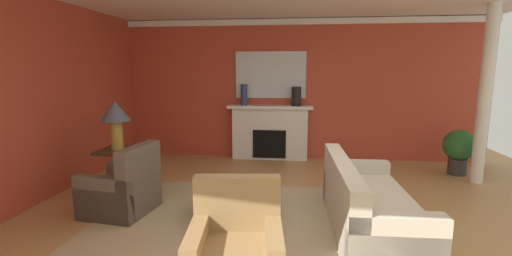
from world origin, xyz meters
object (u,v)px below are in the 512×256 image
armchair_near_window (123,191)px  side_table (119,168)px  table_lamp (116,116)px  vase_mantel_right (296,96)px  armchair_facing_fireplace (236,256)px  coffee_table (237,193)px  mantel_mirror (271,75)px  fireplace (270,134)px  potted_plant (459,148)px  sofa (367,207)px  vase_mantel_left (244,95)px

armchair_near_window → side_table: bearing=120.4°
table_lamp → vase_mantel_right: bearing=41.0°
armchair_near_window → armchair_facing_fireplace: bearing=-39.2°
coffee_table → vase_mantel_right: bearing=76.6°
mantel_mirror → table_lamp: size_ratio=1.99×
fireplace → vase_mantel_right: bearing=-5.1°
coffee_table → table_lamp: table_lamp is taller
coffee_table → potted_plant: 4.41m
sofa → vase_mantel_right: (-0.87, 3.27, 1.06)m
armchair_facing_fireplace → coffee_table: size_ratio=0.95×
side_table → potted_plant: size_ratio=0.84×
fireplace → potted_plant: (3.54, -0.74, -0.06)m
mantel_mirror → vase_mantel_left: 0.71m
fireplace → side_table: bearing=-131.9°
armchair_facing_fireplace → vase_mantel_left: vase_mantel_left is taller
fireplace → table_lamp: size_ratio=2.40×
sofa → armchair_near_window: bearing=176.8°
mantel_mirror → vase_mantel_left: mantel_mirror is taller
armchair_facing_fireplace → potted_plant: armchair_facing_fireplace is taller
sofa → vase_mantel_left: 3.97m
mantel_mirror → vase_mantel_right: (0.55, -0.17, -0.44)m
armchair_facing_fireplace → potted_plant: bearing=48.1°
sofa → vase_mantel_left: bearing=121.1°
side_table → vase_mantel_right: vase_mantel_right is taller
side_table → vase_mantel_left: bearing=55.6°
mantel_mirror → armchair_facing_fireplace: bearing=-89.2°
sofa → armchair_near_window: size_ratio=2.24×
fireplace → potted_plant: size_ratio=2.16×
sofa → vase_mantel_right: 3.55m
armchair_near_window → table_lamp: (-0.43, 0.73, 0.92)m
mantel_mirror → potted_plant: size_ratio=1.79×
fireplace → vase_mantel_left: size_ratio=4.02×
armchair_near_window → vase_mantel_right: size_ratio=2.38×
armchair_facing_fireplace → vase_mantel_left: (-0.61, 4.56, 1.08)m
sofa → fireplace: bearing=113.2°
mantel_mirror → armchair_facing_fireplace: mantel_mirror is taller
mantel_mirror → armchair_near_window: (-1.74, -3.26, -1.49)m
vase_mantel_left → vase_mantel_right: 1.10m
table_lamp → fireplace: bearing=48.1°
mantel_mirror → sofa: size_ratio=0.70×
coffee_table → vase_mantel_left: bearing=96.9°
vase_mantel_left → sofa: bearing=-58.9°
fireplace → armchair_facing_fireplace: (0.06, -4.61, -0.24)m
armchair_facing_fireplace → armchair_near_window: bearing=140.8°
vase_mantel_right → potted_plant: vase_mantel_right is taller
mantel_mirror → potted_plant: bearing=-13.6°
table_lamp → potted_plant: (5.70, 1.68, -0.73)m
fireplace → armchair_facing_fireplace: 4.62m
coffee_table → vase_mantel_left: vase_mantel_left is taller
mantel_mirror → table_lamp: mantel_mirror is taller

